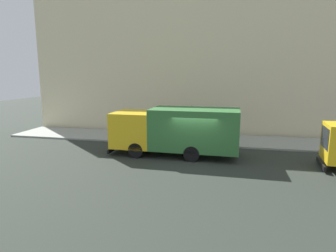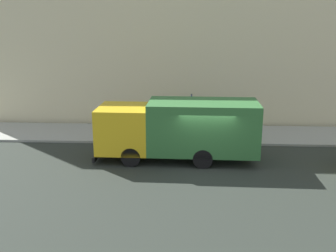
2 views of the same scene
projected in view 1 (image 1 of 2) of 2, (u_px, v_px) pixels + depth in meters
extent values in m
plane|color=#2B312A|center=(195.00, 159.00, 16.40)|extent=(80.00, 80.00, 0.00)
cube|color=#9DA095|center=(203.00, 139.00, 21.13)|extent=(3.85, 30.00, 0.12)
cube|color=beige|center=(207.00, 62.00, 22.43)|extent=(0.50, 30.00, 11.61)
cube|color=yellow|center=(134.00, 129.00, 17.64)|extent=(2.63, 2.47, 2.11)
cube|color=black|center=(117.00, 124.00, 17.86)|extent=(2.18, 0.10, 1.18)
cube|color=#326D34|center=(195.00, 129.00, 16.77)|extent=(2.68, 5.19, 2.41)
cube|color=black|center=(116.00, 147.00, 18.15)|extent=(2.49, 0.17, 0.24)
cylinder|color=black|center=(136.00, 150.00, 16.62)|extent=(0.32, 0.91, 0.90)
cylinder|color=black|center=(147.00, 141.00, 18.82)|extent=(0.32, 0.91, 0.90)
cylinder|color=black|center=(192.00, 154.00, 15.89)|extent=(0.32, 0.91, 0.90)
cylinder|color=black|center=(197.00, 144.00, 18.08)|extent=(0.32, 0.91, 0.90)
cube|color=black|center=(325.00, 138.00, 14.51)|extent=(1.72, 0.22, 1.09)
cube|color=black|center=(321.00, 164.00, 14.79)|extent=(1.97, 0.31, 0.24)
cylinder|color=#4A3947|center=(162.00, 134.00, 20.59)|extent=(0.34, 0.34, 0.83)
cylinder|color=tan|center=(162.00, 125.00, 20.46)|extent=(0.45, 0.45, 0.64)
sphere|color=tan|center=(162.00, 119.00, 20.38)|extent=(0.23, 0.23, 0.23)
cone|color=orange|center=(132.00, 135.00, 20.79)|extent=(0.44, 0.44, 0.63)
cylinder|color=#4C5156|center=(191.00, 125.00, 19.53)|extent=(0.08, 0.08, 2.61)
cube|color=blue|center=(191.00, 109.00, 19.34)|extent=(0.44, 0.03, 0.36)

